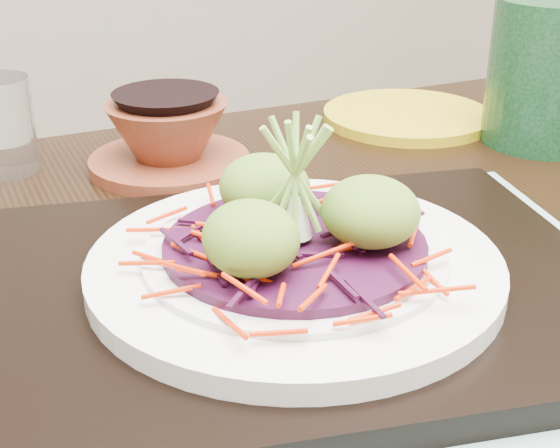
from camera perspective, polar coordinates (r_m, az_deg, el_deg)
name	(u,v)px	position (r m, az deg, el deg)	size (l,w,h in m)	color
dining_table	(283,412)	(0.57, 0.21, -13.59)	(1.20, 0.83, 0.73)	black
placemat	(294,303)	(0.50, 1.05, -5.82)	(0.46, 0.36, 0.00)	gray
serving_tray	(294,288)	(0.50, 1.06, -4.73)	(0.40, 0.30, 0.02)	black
white_plate	(295,264)	(0.49, 1.08, -2.94)	(0.26, 0.26, 0.02)	silver
cabbage_bed	(295,245)	(0.48, 1.09, -1.57)	(0.16, 0.16, 0.01)	#370B2C
carrot_julienne	(295,234)	(0.48, 1.10, -0.71)	(0.20, 0.20, 0.01)	red
guacamole_scoops	(296,212)	(0.47, 1.15, 0.91)	(0.14, 0.13, 0.04)	#597E25
scallion_garnish	(295,181)	(0.46, 1.13, 3.16)	(0.06, 0.06, 0.09)	#8BC34E
water_glass	(0,125)	(0.75, -19.81, 6.81)	(0.06, 0.06, 0.09)	white
terracotta_bowl_set	(168,139)	(0.72, -8.18, 6.17)	(0.19, 0.19, 0.06)	maroon
yellow_plate	(407,116)	(0.87, 9.27, 7.80)	(0.18, 0.18, 0.01)	gold
green_jar	(551,72)	(0.82, 19.21, 10.43)	(0.12, 0.12, 0.14)	#1A4928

